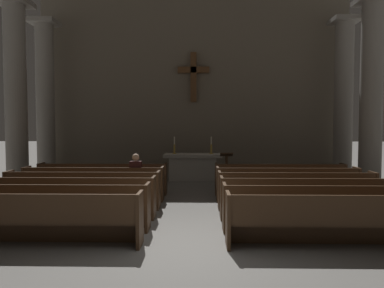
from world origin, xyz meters
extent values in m
plane|color=slate|center=(0.00, 0.00, 0.00)|extent=(80.00, 80.00, 0.00)
cube|color=#422B19|center=(-2.67, 0.00, 0.42)|extent=(3.75, 0.40, 0.05)
cube|color=#422B19|center=(-2.67, -0.23, 0.70)|extent=(3.75, 0.05, 0.50)
cube|color=#422B19|center=(-2.67, 0.18, 0.20)|extent=(3.75, 0.04, 0.40)
cube|color=#422B19|center=(-0.77, -0.02, 0.47)|extent=(0.06, 0.50, 0.95)
cube|color=#422B19|center=(-2.67, 0.96, 0.42)|extent=(3.75, 0.40, 0.05)
cube|color=#422B19|center=(-2.67, 0.73, 0.70)|extent=(3.75, 0.05, 0.50)
cube|color=#422B19|center=(-2.67, 1.14, 0.20)|extent=(3.75, 0.04, 0.40)
cube|color=#422B19|center=(-0.77, 0.94, 0.47)|extent=(0.06, 0.50, 0.95)
cube|color=#422B19|center=(-2.67, 1.92, 0.42)|extent=(3.75, 0.40, 0.05)
cube|color=#422B19|center=(-2.67, 1.69, 0.70)|extent=(3.75, 0.05, 0.50)
cube|color=#422B19|center=(-2.67, 2.10, 0.20)|extent=(3.75, 0.04, 0.40)
cube|color=#422B19|center=(-0.77, 1.90, 0.47)|extent=(0.06, 0.50, 0.95)
cube|color=#422B19|center=(-2.67, 2.88, 0.42)|extent=(3.75, 0.40, 0.05)
cube|color=#422B19|center=(-2.67, 2.65, 0.70)|extent=(3.75, 0.05, 0.50)
cube|color=#422B19|center=(-2.67, 3.06, 0.20)|extent=(3.75, 0.04, 0.40)
cube|color=#422B19|center=(-0.77, 2.86, 0.47)|extent=(0.06, 0.50, 0.95)
cube|color=#422B19|center=(-4.58, 2.86, 0.47)|extent=(0.06, 0.50, 0.95)
cube|color=#422B19|center=(-2.67, 3.84, 0.42)|extent=(3.75, 0.40, 0.05)
cube|color=#422B19|center=(-2.67, 3.61, 0.70)|extent=(3.75, 0.05, 0.50)
cube|color=#422B19|center=(-2.67, 4.02, 0.20)|extent=(3.75, 0.04, 0.40)
cube|color=#422B19|center=(-0.77, 3.82, 0.47)|extent=(0.06, 0.50, 0.95)
cube|color=#422B19|center=(-4.58, 3.82, 0.47)|extent=(0.06, 0.50, 0.95)
cube|color=#422B19|center=(-2.67, 4.80, 0.42)|extent=(3.75, 0.40, 0.05)
cube|color=#422B19|center=(-2.67, 4.57, 0.70)|extent=(3.75, 0.05, 0.50)
cube|color=#422B19|center=(-2.67, 4.98, 0.20)|extent=(3.75, 0.04, 0.40)
cube|color=#422B19|center=(-0.77, 4.78, 0.47)|extent=(0.06, 0.50, 0.95)
cube|color=#422B19|center=(-4.58, 4.78, 0.47)|extent=(0.06, 0.50, 0.95)
cube|color=#422B19|center=(2.67, 0.00, 0.42)|extent=(3.75, 0.40, 0.05)
cube|color=#422B19|center=(2.67, -0.23, 0.70)|extent=(3.75, 0.05, 0.50)
cube|color=#422B19|center=(2.67, 0.18, 0.20)|extent=(3.75, 0.04, 0.40)
cube|color=#422B19|center=(0.77, -0.02, 0.47)|extent=(0.06, 0.50, 0.95)
cube|color=#422B19|center=(2.67, 0.96, 0.42)|extent=(3.75, 0.40, 0.05)
cube|color=#422B19|center=(2.67, 0.73, 0.70)|extent=(3.75, 0.05, 0.50)
cube|color=#422B19|center=(2.67, 1.14, 0.20)|extent=(3.75, 0.04, 0.40)
cube|color=#422B19|center=(0.77, 0.94, 0.47)|extent=(0.06, 0.50, 0.95)
cube|color=#422B19|center=(2.67, 1.92, 0.42)|extent=(3.75, 0.40, 0.05)
cube|color=#422B19|center=(2.67, 1.69, 0.70)|extent=(3.75, 0.05, 0.50)
cube|color=#422B19|center=(2.67, 2.10, 0.20)|extent=(3.75, 0.04, 0.40)
cube|color=#422B19|center=(0.77, 1.90, 0.47)|extent=(0.06, 0.50, 0.95)
cube|color=#422B19|center=(2.67, 2.88, 0.42)|extent=(3.75, 0.40, 0.05)
cube|color=#422B19|center=(2.67, 2.65, 0.70)|extent=(3.75, 0.05, 0.50)
cube|color=#422B19|center=(2.67, 3.06, 0.20)|extent=(3.75, 0.04, 0.40)
cube|color=#422B19|center=(0.77, 2.86, 0.47)|extent=(0.06, 0.50, 0.95)
cube|color=#422B19|center=(4.58, 2.86, 0.47)|extent=(0.06, 0.50, 0.95)
cube|color=#422B19|center=(2.67, 3.84, 0.42)|extent=(3.75, 0.40, 0.05)
cube|color=#422B19|center=(2.67, 3.61, 0.70)|extent=(3.75, 0.05, 0.50)
cube|color=#422B19|center=(2.67, 4.02, 0.20)|extent=(3.75, 0.04, 0.40)
cube|color=#422B19|center=(0.77, 3.82, 0.47)|extent=(0.06, 0.50, 0.95)
cube|color=#422B19|center=(4.58, 3.82, 0.47)|extent=(0.06, 0.50, 0.95)
cube|color=#422B19|center=(2.67, 4.80, 0.42)|extent=(3.75, 0.40, 0.05)
cube|color=#422B19|center=(2.67, 4.57, 0.70)|extent=(3.75, 0.05, 0.50)
cube|color=#422B19|center=(2.67, 4.98, 0.20)|extent=(3.75, 0.04, 0.40)
cube|color=#422B19|center=(0.77, 4.78, 0.47)|extent=(0.06, 0.50, 0.95)
cube|color=#422B19|center=(4.58, 4.78, 0.47)|extent=(0.06, 0.50, 0.95)
cube|color=gray|center=(-5.86, 5.88, 0.10)|extent=(0.99, 0.99, 0.20)
cylinder|color=gray|center=(-5.86, 5.88, 3.03)|extent=(0.71, 0.71, 6.05)
cube|color=gray|center=(-5.86, 5.88, 6.13)|extent=(1.06, 1.06, 0.16)
cube|color=gray|center=(5.86, 5.88, 0.10)|extent=(0.99, 0.99, 0.20)
cylinder|color=gray|center=(5.86, 5.88, 3.03)|extent=(0.71, 0.71, 6.05)
cube|color=gray|center=(5.86, 5.88, 6.13)|extent=(1.06, 1.06, 0.16)
cube|color=gray|center=(-5.86, 8.23, 0.10)|extent=(0.99, 0.99, 0.20)
cylinder|color=gray|center=(-5.86, 8.23, 3.03)|extent=(0.71, 0.71, 6.05)
cube|color=gray|center=(-5.86, 8.23, 6.13)|extent=(1.06, 1.06, 0.16)
cube|color=gray|center=(5.86, 8.23, 0.10)|extent=(0.99, 0.99, 0.20)
cylinder|color=gray|center=(5.86, 8.23, 3.03)|extent=(0.71, 0.71, 6.05)
cube|color=gray|center=(5.86, 8.23, 6.13)|extent=(1.06, 1.06, 0.16)
cube|color=#A8A399|center=(0.00, 7.65, 0.44)|extent=(1.76, 0.72, 0.88)
cube|color=#A8A399|center=(0.00, 7.65, 0.94)|extent=(2.20, 0.90, 0.12)
cube|color=silver|center=(0.00, 7.65, 1.00)|extent=(2.09, 0.86, 0.01)
cylinder|color=#B79338|center=(-0.70, 7.65, 1.02)|extent=(0.16, 0.16, 0.02)
cylinder|color=#B79338|center=(-0.70, 7.65, 1.19)|extent=(0.07, 0.07, 0.36)
cylinder|color=silver|center=(-0.70, 7.65, 1.52)|extent=(0.04, 0.04, 0.29)
cylinder|color=#B79338|center=(0.70, 7.65, 1.02)|extent=(0.16, 0.16, 0.02)
cylinder|color=#B79338|center=(0.70, 7.65, 1.19)|extent=(0.07, 0.07, 0.36)
cylinder|color=silver|center=(0.70, 7.65, 1.52)|extent=(0.04, 0.04, 0.29)
cube|color=#706656|center=(0.00, 9.41, 3.71)|extent=(12.85, 0.25, 7.42)
cube|color=brown|center=(0.00, 9.16, 4.08)|extent=(0.25, 0.25, 2.05)
cube|color=brown|center=(0.00, 9.16, 4.39)|extent=(1.31, 0.25, 0.25)
cylinder|color=#422B19|center=(1.20, 6.45, 0.02)|extent=(0.36, 0.36, 0.04)
cylinder|color=#422B19|center=(1.20, 6.45, 0.53)|extent=(0.10, 0.10, 1.05)
cube|color=#422B19|center=(1.20, 6.45, 1.08)|extent=(0.44, 0.31, 0.15)
cube|color=#26262B|center=(-1.49, 4.02, 0.23)|extent=(0.24, 0.14, 0.45)
cube|color=#26262B|center=(-1.49, 3.89, 0.51)|extent=(0.28, 0.36, 0.12)
cube|color=#381919|center=(-1.49, 3.76, 0.84)|extent=(0.32, 0.20, 0.54)
sphere|color=beige|center=(-1.49, 3.76, 1.22)|extent=(0.20, 0.20, 0.20)
camera|label=1|loc=(0.29, -6.35, 2.12)|focal=34.62mm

